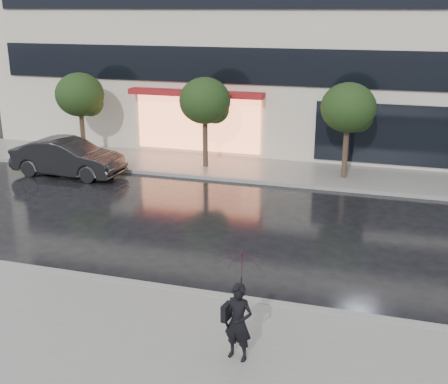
% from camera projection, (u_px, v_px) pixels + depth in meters
% --- Properties ---
extents(ground, '(120.00, 120.00, 0.00)m').
position_uv_depth(ground, '(194.00, 276.00, 14.88)').
color(ground, black).
rests_on(ground, ground).
extents(sidewalk_near, '(60.00, 4.50, 0.12)m').
position_uv_depth(sidewalk_near, '(143.00, 341.00, 11.90)').
color(sidewalk_near, slate).
rests_on(sidewalk_near, ground).
extents(sidewalk_far, '(60.00, 3.50, 0.12)m').
position_uv_depth(sidewalk_far, '(273.00, 171.00, 24.19)').
color(sidewalk_far, slate).
rests_on(sidewalk_far, ground).
extents(curb_near, '(60.00, 0.25, 0.14)m').
position_uv_depth(curb_near, '(180.00, 291.00, 13.95)').
color(curb_near, gray).
rests_on(curb_near, ground).
extents(curb_far, '(60.00, 0.25, 0.14)m').
position_uv_depth(curb_far, '(264.00, 182.00, 22.59)').
color(curb_far, gray).
rests_on(curb_far, ground).
extents(tree_far_west, '(2.20, 2.20, 3.99)m').
position_uv_depth(tree_far_west, '(81.00, 96.00, 25.51)').
color(tree_far_west, '#33261C').
rests_on(tree_far_west, ground).
extents(tree_mid_west, '(2.20, 2.20, 3.99)m').
position_uv_depth(tree_mid_west, '(206.00, 102.00, 23.89)').
color(tree_mid_west, '#33261C').
rests_on(tree_mid_west, ground).
extents(tree_mid_east, '(2.20, 2.20, 3.99)m').
position_uv_depth(tree_mid_east, '(350.00, 109.00, 22.26)').
color(tree_mid_east, '#33261C').
rests_on(tree_mid_east, ground).
extents(parked_car, '(4.82, 1.83, 1.57)m').
position_uv_depth(parked_car, '(68.00, 157.00, 23.53)').
color(parked_car, black).
rests_on(parked_car, ground).
extents(pedestrian_with_umbrella, '(1.14, 1.15, 2.34)m').
position_uv_depth(pedestrian_with_umbrella, '(240.00, 288.00, 10.72)').
color(pedestrian_with_umbrella, black).
rests_on(pedestrian_with_umbrella, sidewalk_near).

